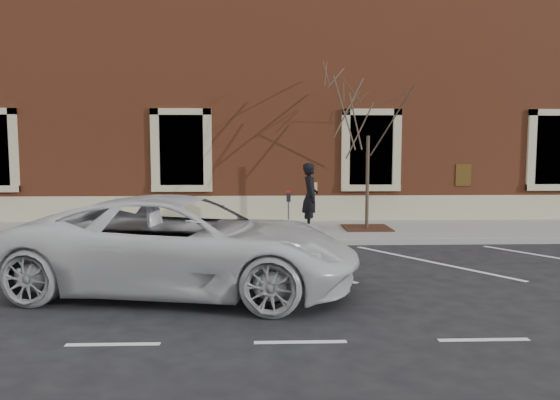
{
  "coord_description": "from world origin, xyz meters",
  "views": [
    {
      "loc": [
        -0.5,
        -13.81,
        2.52
      ],
      "look_at": [
        0.0,
        0.6,
        1.1
      ],
      "focal_mm": 35.0,
      "sensor_mm": 36.0,
      "label": 1
    }
  ],
  "objects_px": {
    "parking_meter": "(289,205)",
    "sapling": "(368,110)",
    "white_truck": "(184,244)",
    "man": "(310,196)"
  },
  "relations": [
    {
      "from": "parking_meter",
      "to": "sapling",
      "type": "relative_size",
      "value": 0.25
    },
    {
      "from": "sapling",
      "to": "white_truck",
      "type": "xyz_separation_m",
      "value": [
        -4.39,
        -6.18,
        -2.71
      ]
    },
    {
      "from": "sapling",
      "to": "white_truck",
      "type": "height_order",
      "value": "sapling"
    },
    {
      "from": "man",
      "to": "white_truck",
      "type": "height_order",
      "value": "man"
    },
    {
      "from": "parking_meter",
      "to": "white_truck",
      "type": "distance_m",
      "value": 5.32
    },
    {
      "from": "white_truck",
      "to": "parking_meter",
      "type": "bearing_deg",
      "value": -12.62
    },
    {
      "from": "man",
      "to": "sapling",
      "type": "relative_size",
      "value": 0.39
    },
    {
      "from": "man",
      "to": "white_truck",
      "type": "relative_size",
      "value": 0.32
    },
    {
      "from": "man",
      "to": "sapling",
      "type": "bearing_deg",
      "value": -84.51
    },
    {
      "from": "parking_meter",
      "to": "sapling",
      "type": "height_order",
      "value": "sapling"
    }
  ]
}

